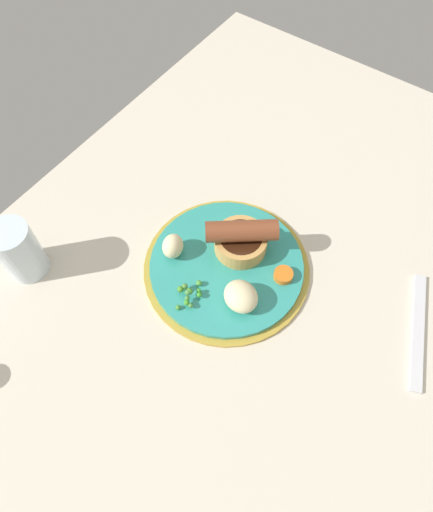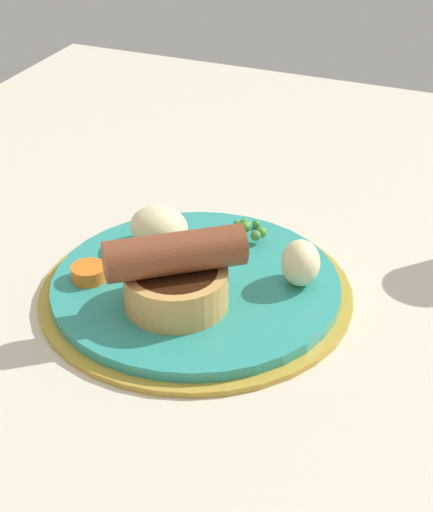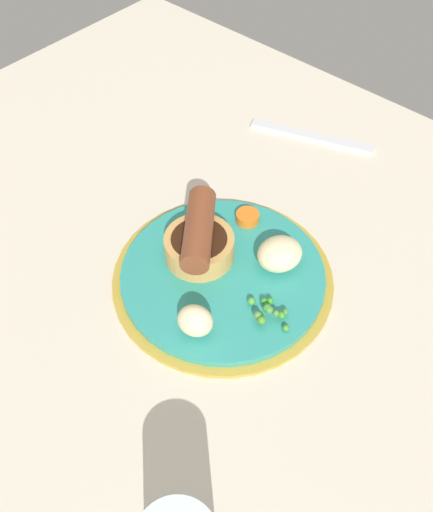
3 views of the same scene
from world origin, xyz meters
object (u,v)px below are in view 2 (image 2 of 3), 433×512
(dinner_plate, at_px, (196,290))
(carrot_slice_0, at_px, (89,273))
(potato_chunk_1, at_px, (301,263))
(sausage_pudding, at_px, (176,276))
(potato_chunk_0, at_px, (159,227))
(pea_pile, at_px, (246,230))

(dinner_plate, bearing_deg, carrot_slice_0, 110.68)
(potato_chunk_1, height_order, carrot_slice_0, potato_chunk_1)
(sausage_pudding, height_order, potato_chunk_1, sausage_pudding)
(sausage_pudding, xyz_separation_m, potato_chunk_0, (0.08, 0.05, -0.01))
(potato_chunk_0, bearing_deg, sausage_pudding, -145.94)
(carrot_slice_0, bearing_deg, pea_pile, -41.78)
(pea_pile, bearing_deg, carrot_slice_0, 138.22)
(pea_pile, height_order, potato_chunk_1, potato_chunk_1)
(pea_pile, height_order, carrot_slice_0, pea_pile)
(potato_chunk_0, bearing_deg, potato_chunk_1, -94.16)
(potato_chunk_1, bearing_deg, potato_chunk_0, 85.84)
(dinner_plate, height_order, carrot_slice_0, carrot_slice_0)
(sausage_pudding, height_order, pea_pile, sausage_pudding)
(pea_pile, distance_m, carrot_slice_0, 0.14)
(sausage_pudding, bearing_deg, potato_chunk_0, 86.27)
(pea_pile, bearing_deg, dinner_plate, 169.57)
(potato_chunk_0, xyz_separation_m, potato_chunk_1, (-0.01, -0.13, 0.00))
(dinner_plate, xyz_separation_m, sausage_pudding, (-0.04, 0.00, 0.03))
(potato_chunk_0, relative_size, carrot_slice_0, 1.85)
(sausage_pudding, relative_size, pea_pile, 1.85)
(dinner_plate, height_order, pea_pile, pea_pile)
(potato_chunk_0, relative_size, potato_chunk_1, 1.39)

